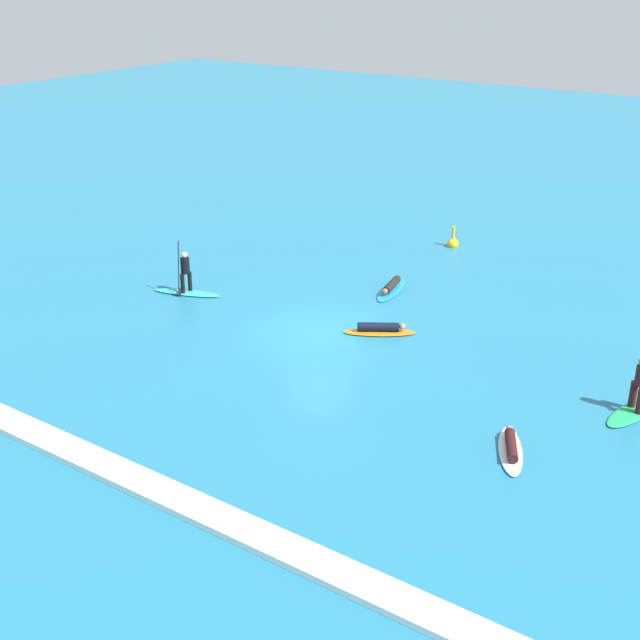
{
  "coord_description": "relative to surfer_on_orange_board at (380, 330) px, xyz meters",
  "views": [
    {
      "loc": [
        15.05,
        -21.91,
        12.12
      ],
      "look_at": [
        0.0,
        0.0,
        0.5
      ],
      "focal_mm": 47.15,
      "sensor_mm": 36.0,
      "label": 1
    }
  ],
  "objects": [
    {
      "name": "ground_plane",
      "position": [
        -1.72,
        -1.16,
        -0.15
      ],
      "size": [
        120.0,
        120.0,
        0.0
      ],
      "primitive_type": "plane",
      "color": "teal",
      "rests_on": "ground"
    },
    {
      "name": "wave_crest",
      "position": [
        -1.72,
        -11.21,
        -0.06
      ],
      "size": [
        25.83,
        0.9,
        0.18
      ],
      "primitive_type": "cube",
      "color": "white",
      "rests_on": "ground_plane"
    },
    {
      "name": "surfer_on_white_board",
      "position": [
        6.75,
        -4.57,
        -0.01
      ],
      "size": [
        1.64,
        2.47,
        0.38
      ],
      "rotation": [
        0.0,
        0.0,
        2.03
      ],
      "color": "white",
      "rests_on": "ground_plane"
    },
    {
      "name": "marker_buoy",
      "position": [
        -2.13,
        10.0,
        0.02
      ],
      "size": [
        0.51,
        0.51,
        1.06
      ],
      "color": "yellow",
      "rests_on": "ground_plane"
    },
    {
      "name": "surfer_on_teal_board",
      "position": [
        -8.07,
        -1.06,
        0.32
      ],
      "size": [
        2.77,
        1.45,
        2.2
      ],
      "rotation": [
        0.0,
        0.0,
        3.47
      ],
      "color": "#33C6CC",
      "rests_on": "ground_plane"
    },
    {
      "name": "surfer_on_green_board",
      "position": [
        8.86,
        -0.57,
        0.24
      ],
      "size": [
        1.38,
        2.79,
        1.74
      ],
      "rotation": [
        0.0,
        0.0,
        1.33
      ],
      "color": "#23B266",
      "rests_on": "ground_plane"
    },
    {
      "name": "surfer_on_orange_board",
      "position": [
        0.0,
        0.0,
        0.0
      ],
      "size": [
        2.47,
        1.92,
        0.4
      ],
      "rotation": [
        0.0,
        0.0,
        0.57
      ],
      "color": "orange",
      "rests_on": "ground_plane"
    },
    {
      "name": "surfer_on_blue_board",
      "position": [
        -1.69,
        3.7,
        -0.01
      ],
      "size": [
        1.23,
        2.77,
        0.39
      ],
      "rotation": [
        0.0,
        0.0,
        4.91
      ],
      "color": "#1E8CD1",
      "rests_on": "ground_plane"
    }
  ]
}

